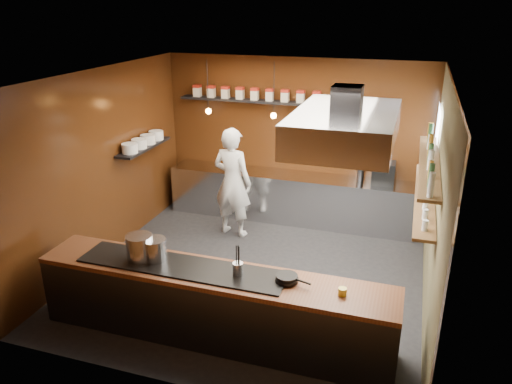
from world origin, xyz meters
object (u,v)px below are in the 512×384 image
at_px(extractor_hood, 345,127).
at_px(stockpot_small, 155,249).
at_px(stockpot_large, 140,247).
at_px(chef, 232,182).
at_px(espresso_machine, 383,173).

relative_size(extractor_hood, stockpot_small, 6.80).
height_order(stockpot_large, chef, chef).
xyz_separation_m(extractor_hood, chef, (-2.11, 1.66, -1.53)).
relative_size(stockpot_large, stockpot_small, 1.12).
bearing_deg(stockpot_large, chef, 87.09).
xyz_separation_m(stockpot_large, espresso_machine, (2.63, 3.83, -0.01)).
xyz_separation_m(stockpot_large, stockpot_small, (0.18, 0.05, -0.02)).
height_order(stockpot_large, espresso_machine, espresso_machine).
bearing_deg(espresso_machine, extractor_hood, -99.40).
bearing_deg(stockpot_small, extractor_hood, 29.13).
distance_m(extractor_hood, stockpot_large, 2.91).
bearing_deg(chef, espresso_machine, -149.31).
bearing_deg(extractor_hood, stockpot_small, -150.87).
height_order(stockpot_large, stockpot_small, stockpot_large).
xyz_separation_m(extractor_hood, espresso_machine, (0.38, 2.63, -1.41)).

